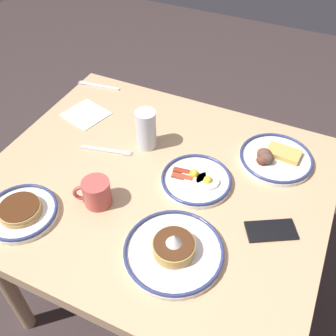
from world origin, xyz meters
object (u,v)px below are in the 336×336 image
at_px(plate_near_main, 275,158).
at_px(coffee_mug, 96,192).
at_px(drinking_glass, 146,131).
at_px(fork_far, 107,150).
at_px(plate_far_companion, 174,250).
at_px(plate_center_pancakes, 196,180).
at_px(cell_phone, 271,230).
at_px(fork_near, 99,86).
at_px(plate_far_side, 21,212).
at_px(paper_napkin, 86,114).

height_order(plate_near_main, coffee_mug, coffee_mug).
xyz_separation_m(drinking_glass, fork_far, (0.11, 0.09, -0.06)).
height_order(plate_far_companion, coffee_mug, coffee_mug).
xyz_separation_m(plate_center_pancakes, coffee_mug, (0.25, 0.21, 0.03)).
distance_m(plate_center_pancakes, cell_phone, 0.28).
bearing_deg(cell_phone, drinking_glass, -49.89).
xyz_separation_m(plate_far_companion, drinking_glass, (0.27, -0.37, 0.05)).
bearing_deg(fork_near, coffee_mug, 121.97).
relative_size(plate_center_pancakes, drinking_glass, 1.59).
bearing_deg(plate_far_side, plate_center_pancakes, -140.82).
bearing_deg(coffee_mug, plate_center_pancakes, -139.97).
distance_m(cell_phone, fork_near, 0.96).
bearing_deg(fork_near, drinking_glass, 145.21).
distance_m(plate_far_side, coffee_mug, 0.23).
distance_m(plate_far_companion, fork_near, 0.89).
bearing_deg(cell_phone, plate_far_companion, 10.32).
bearing_deg(plate_center_pancakes, coffee_mug, 40.03).
height_order(plate_far_companion, cell_phone, plate_far_companion).
bearing_deg(plate_far_companion, plate_near_main, -108.32).
height_order(plate_near_main, plate_far_companion, plate_far_companion).
bearing_deg(plate_center_pancakes, paper_napkin, -16.25).
bearing_deg(fork_near, paper_napkin, 107.95).
height_order(coffee_mug, cell_phone, coffee_mug).
distance_m(plate_far_side, paper_napkin, 0.51).
relative_size(plate_center_pancakes, cell_phone, 1.60).
relative_size(plate_near_main, plate_far_companion, 0.90).
distance_m(coffee_mug, cell_phone, 0.53).
distance_m(fork_near, fork_far, 0.42).
relative_size(plate_center_pancakes, plate_far_companion, 0.83).
relative_size(plate_far_side, fork_near, 1.17).
distance_m(plate_far_companion, coffee_mug, 0.30).
distance_m(plate_center_pancakes, plate_far_side, 0.55).
bearing_deg(plate_near_main, drinking_glass, 14.33).
distance_m(plate_center_pancakes, fork_near, 0.68).
xyz_separation_m(plate_near_main, plate_far_side, (0.63, 0.55, 0.00)).
xyz_separation_m(cell_phone, fork_far, (0.61, -0.10, -0.00)).
bearing_deg(cell_phone, paper_napkin, -46.61).
xyz_separation_m(plate_far_companion, coffee_mug, (0.29, -0.07, 0.03)).
xyz_separation_m(plate_far_side, coffee_mug, (-0.18, -0.14, 0.03)).
height_order(plate_far_side, cell_phone, plate_far_side).
height_order(cell_phone, paper_napkin, cell_phone).
xyz_separation_m(drinking_glass, paper_napkin, (0.30, -0.06, -0.06)).
distance_m(paper_napkin, fork_far, 0.24).
xyz_separation_m(coffee_mug, paper_napkin, (0.28, -0.36, -0.04)).
xyz_separation_m(plate_center_pancakes, cell_phone, (-0.27, 0.09, -0.01)).
bearing_deg(plate_near_main, coffee_mug, 42.47).
bearing_deg(plate_center_pancakes, plate_far_companion, 99.15).
bearing_deg(plate_far_side, coffee_mug, -142.02).
xyz_separation_m(coffee_mug, fork_far, (0.10, -0.21, -0.04)).
height_order(paper_napkin, fork_far, fork_far).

